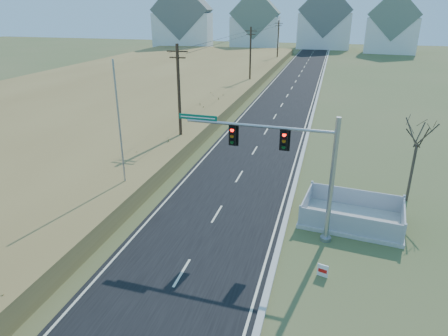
{
  "coord_description": "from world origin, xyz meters",
  "views": [
    {
      "loc": [
        6.05,
        -16.63,
        11.82
      ],
      "look_at": [
        0.62,
        3.37,
        3.4
      ],
      "focal_mm": 32.0,
      "sensor_mm": 36.0,
      "label": 1
    }
  ],
  "objects_px": {
    "traffic_signal_mast": "(297,164)",
    "fence_enclosure": "(352,218)",
    "bare_tree": "(419,132)",
    "flagpole": "(122,148)",
    "open_sign": "(323,271)"
  },
  "relations": [
    {
      "from": "fence_enclosure",
      "to": "flagpole",
      "type": "xyz_separation_m",
      "value": [
        -14.26,
        -0.75,
        3.32
      ]
    },
    {
      "from": "fence_enclosure",
      "to": "flagpole",
      "type": "distance_m",
      "value": 14.67
    },
    {
      "from": "flagpole",
      "to": "bare_tree",
      "type": "distance_m",
      "value": 18.43
    },
    {
      "from": "traffic_signal_mast",
      "to": "open_sign",
      "type": "relative_size",
      "value": 13.48
    },
    {
      "from": "fence_enclosure",
      "to": "bare_tree",
      "type": "relative_size",
      "value": 1.06
    },
    {
      "from": "traffic_signal_mast",
      "to": "bare_tree",
      "type": "distance_m",
      "value": 9.22
    },
    {
      "from": "flagpole",
      "to": "fence_enclosure",
      "type": "bearing_deg",
      "value": 3.0
    },
    {
      "from": "flagpole",
      "to": "bare_tree",
      "type": "relative_size",
      "value": 1.54
    },
    {
      "from": "fence_enclosure",
      "to": "open_sign",
      "type": "relative_size",
      "value": 9.66
    },
    {
      "from": "traffic_signal_mast",
      "to": "fence_enclosure",
      "type": "distance_m",
      "value": 5.67
    },
    {
      "from": "fence_enclosure",
      "to": "flagpole",
      "type": "bearing_deg",
      "value": -170.24
    },
    {
      "from": "flagpole",
      "to": "bare_tree",
      "type": "xyz_separation_m",
      "value": [
        17.82,
        4.56,
        1.12
      ]
    },
    {
      "from": "traffic_signal_mast",
      "to": "fence_enclosure",
      "type": "relative_size",
      "value": 1.4
    },
    {
      "from": "bare_tree",
      "to": "traffic_signal_mast",
      "type": "bearing_deg",
      "value": -137.68
    },
    {
      "from": "traffic_signal_mast",
      "to": "flagpole",
      "type": "xyz_separation_m",
      "value": [
        -11.01,
        1.64,
        -0.67
      ]
    }
  ]
}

